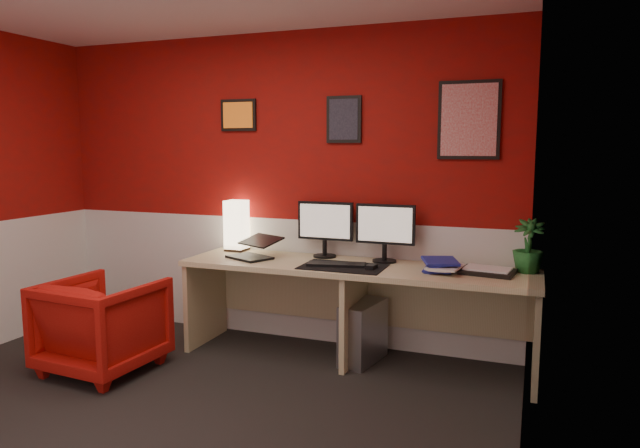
{
  "coord_description": "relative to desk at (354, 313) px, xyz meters",
  "views": [
    {
      "loc": [
        2.02,
        -2.57,
        1.59
      ],
      "look_at": [
        0.6,
        1.21,
        1.05
      ],
      "focal_mm": 32.4,
      "sensor_mm": 36.0,
      "label": 1
    }
  ],
  "objects": [
    {
      "name": "ground",
      "position": [
        -0.8,
        -1.41,
        -0.36
      ],
      "size": [
        4.0,
        3.5,
        0.01
      ],
      "primitive_type": "cube",
      "color": "black",
      "rests_on": "ground"
    },
    {
      "name": "wall_back",
      "position": [
        -0.8,
        0.34,
        0.89
      ],
      "size": [
        4.0,
        0.01,
        2.5
      ],
      "primitive_type": "cube",
      "color": "#970E09",
      "rests_on": "ground"
    },
    {
      "name": "wall_right",
      "position": [
        1.2,
        -1.41,
        0.89
      ],
      "size": [
        0.01,
        3.5,
        2.5
      ],
      "primitive_type": "cube",
      "color": "#970E09",
      "rests_on": "ground"
    },
    {
      "name": "wainscot_back",
      "position": [
        -0.8,
        0.34,
        0.14
      ],
      "size": [
        4.0,
        0.01,
        1.0
      ],
      "primitive_type": "cube",
      "color": "silver",
      "rests_on": "ground"
    },
    {
      "name": "wainscot_right",
      "position": [
        1.2,
        -1.41,
        0.14
      ],
      "size": [
        0.01,
        3.5,
        1.0
      ],
      "primitive_type": "cube",
      "color": "silver",
      "rests_on": "ground"
    },
    {
      "name": "desk",
      "position": [
        0.0,
        0.0,
        0.0
      ],
      "size": [
        2.6,
        0.65,
        0.73
      ],
      "primitive_type": "cube",
      "color": "tan",
      "rests_on": "ground"
    },
    {
      "name": "shoji_lamp",
      "position": [
        -1.1,
        0.23,
        0.56
      ],
      "size": [
        0.16,
        0.16,
        0.4
      ],
      "primitive_type": "cube",
      "color": "#FFE5B2",
      "rests_on": "desk"
    },
    {
      "name": "laptop",
      "position": [
        -0.84,
        -0.04,
        0.47
      ],
      "size": [
        0.4,
        0.35,
        0.22
      ],
      "primitive_type": "cube",
      "rotation": [
        0.0,
        0.0,
        -0.44
      ],
      "color": "black",
      "rests_on": "desk"
    },
    {
      "name": "monitor_left",
      "position": [
        -0.31,
        0.22,
        0.66
      ],
      "size": [
        0.45,
        0.06,
        0.58
      ],
      "primitive_type": "cube",
      "color": "black",
      "rests_on": "desk"
    },
    {
      "name": "monitor_right",
      "position": [
        0.18,
        0.19,
        0.66
      ],
      "size": [
        0.45,
        0.06,
        0.58
      ],
      "primitive_type": "cube",
      "color": "black",
      "rests_on": "desk"
    },
    {
      "name": "desk_mat",
      "position": [
        -0.06,
        -0.1,
        0.37
      ],
      "size": [
        0.6,
        0.38,
        0.01
      ],
      "primitive_type": "cube",
      "color": "black",
      "rests_on": "desk"
    },
    {
      "name": "keyboard",
      "position": [
        -0.11,
        -0.08,
        0.38
      ],
      "size": [
        0.44,
        0.22,
        0.02
      ],
      "primitive_type": "cube",
      "rotation": [
        0.0,
        0.0,
        0.19
      ],
      "color": "black",
      "rests_on": "desk_mat"
    },
    {
      "name": "mouse",
      "position": [
        0.16,
        -0.1,
        0.39
      ],
      "size": [
        0.07,
        0.1,
        0.03
      ],
      "primitive_type": "cube",
      "rotation": [
        0.0,
        0.0,
        -0.08
      ],
      "color": "black",
      "rests_on": "desk_mat"
    },
    {
      "name": "book_bottom",
      "position": [
        0.51,
        0.01,
        0.38
      ],
      "size": [
        0.2,
        0.27,
        0.02
      ],
      "primitive_type": "imported",
      "rotation": [
        0.0,
        0.0,
        0.03
      ],
      "color": "navy",
      "rests_on": "desk"
    },
    {
      "name": "book_middle",
      "position": [
        0.56,
        -0.01,
        0.4
      ],
      "size": [
        0.25,
        0.31,
        0.02
      ],
      "primitive_type": "imported",
      "rotation": [
        0.0,
        0.0,
        -0.15
      ],
      "color": "silver",
      "rests_on": "book_bottom"
    },
    {
      "name": "book_top",
      "position": [
        0.51,
        -0.01,
        0.43
      ],
      "size": [
        0.31,
        0.36,
        0.03
      ],
      "primitive_type": "imported",
      "rotation": [
        0.0,
        0.0,
        0.32
      ],
      "color": "navy",
      "rests_on": "book_middle"
    },
    {
      "name": "zen_tray",
      "position": [
        0.94,
        0.04,
        0.38
      ],
      "size": [
        0.38,
        0.3,
        0.03
      ],
      "primitive_type": "cube",
      "rotation": [
        0.0,
        0.0,
        -0.15
      ],
      "color": "black",
      "rests_on": "desk"
    },
    {
      "name": "potted_plant",
      "position": [
        1.19,
        0.19,
        0.55
      ],
      "size": [
        0.21,
        0.21,
        0.37
      ],
      "primitive_type": "imported",
      "rotation": [
        0.0,
        0.0,
        0.01
      ],
      "color": "#19591E",
      "rests_on": "desk"
    },
    {
      "name": "pc_tower",
      "position": [
        0.07,
        0.01,
        -0.14
      ],
      "size": [
        0.28,
        0.48,
        0.45
      ],
      "primitive_type": "cube",
      "rotation": [
        0.0,
        0.0,
        -0.18
      ],
      "color": "#99999E",
      "rests_on": "ground"
    },
    {
      "name": "armchair",
      "position": [
        -1.62,
        -0.8,
        -0.03
      ],
      "size": [
        0.76,
        0.78,
        0.67
      ],
      "primitive_type": "imported",
      "rotation": [
        0.0,
        0.0,
        3.07
      ],
      "color": "#AA1811",
      "rests_on": "ground"
    },
    {
      "name": "art_left",
      "position": [
        -1.12,
        0.33,
        1.49
      ],
      "size": [
        0.32,
        0.02,
        0.26
      ],
      "primitive_type": "cube",
      "color": "orange",
      "rests_on": "wall_back"
    },
    {
      "name": "art_center",
      "position": [
        -0.2,
        0.33,
        1.44
      ],
      "size": [
        0.28,
        0.02,
        0.36
      ],
      "primitive_type": "cube",
      "color": "black",
      "rests_on": "wall_back"
    },
    {
      "name": "art_right",
      "position": [
        0.75,
        0.33,
        1.42
      ],
      "size": [
        0.44,
        0.02,
        0.56
      ],
      "primitive_type": "cube",
      "color": "red",
      "rests_on": "wall_back"
    }
  ]
}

